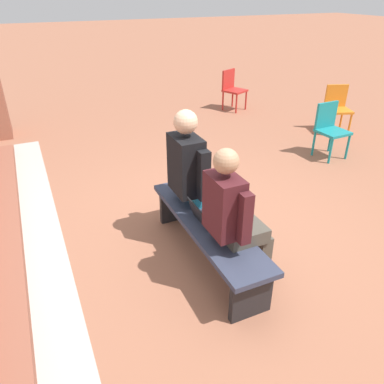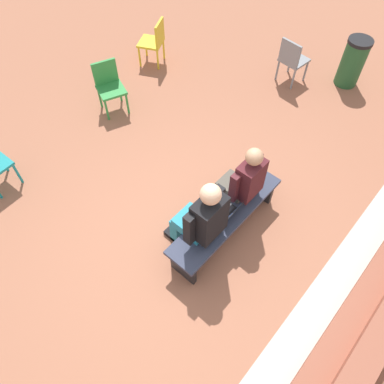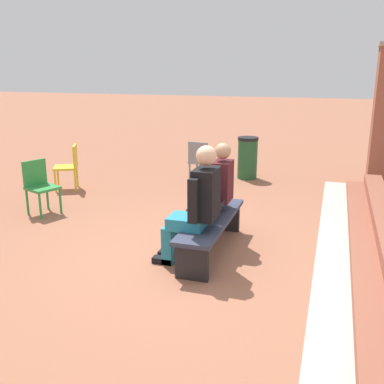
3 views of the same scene
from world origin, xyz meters
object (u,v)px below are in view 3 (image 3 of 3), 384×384
(person_student, at_px, (214,190))
(litter_bin, at_px, (247,158))
(laptop, at_px, (212,214))
(plastic_chair_far_right, at_px, (200,159))
(bench, at_px, (211,225))
(plastic_chair_near_bench_left, at_px, (70,164))
(person_adult, at_px, (196,203))
(plastic_chair_far_left, at_px, (40,183))

(person_student, relative_size, litter_bin, 1.54)
(laptop, xyz_separation_m, litter_bin, (-3.97, -0.32, -0.07))
(litter_bin, bearing_deg, plastic_chair_far_right, -50.40)
(bench, xyz_separation_m, plastic_chair_near_bench_left, (-2.10, -3.34, 0.13))
(plastic_chair_far_right, xyz_separation_m, litter_bin, (-0.68, 0.82, -0.05))
(person_student, distance_m, laptop, 0.44)
(litter_bin, bearing_deg, person_student, 3.88)
(person_student, relative_size, plastic_chair_near_bench_left, 1.58)
(person_adult, relative_size, plastic_chair_far_right, 1.69)
(plastic_chair_near_bench_left, distance_m, plastic_chair_far_left, 1.44)
(bench, xyz_separation_m, laptop, (0.01, 0.01, 0.15))
(bench, xyz_separation_m, person_adult, (0.41, -0.07, 0.39))
(laptop, height_order, plastic_chair_near_bench_left, plastic_chair_near_bench_left)
(bench, height_order, person_adult, person_adult)
(plastic_chair_far_left, bearing_deg, litter_bin, 140.57)
(person_student, distance_m, plastic_chair_near_bench_left, 3.71)
(plastic_chair_far_left, bearing_deg, plastic_chair_near_bench_left, -166.01)
(plastic_chair_far_right, bearing_deg, litter_bin, 129.60)
(person_student, relative_size, plastic_chair_far_right, 1.58)
(bench, bearing_deg, person_adult, -10.08)
(laptop, relative_size, plastic_chair_far_left, 0.38)
(laptop, height_order, litter_bin, litter_bin)
(bench, bearing_deg, person_student, -169.60)
(laptop, bearing_deg, plastic_chair_far_left, -103.26)
(laptop, distance_m, plastic_chair_far_right, 3.48)
(person_adult, bearing_deg, plastic_chair_far_right, -163.97)
(person_student, bearing_deg, litter_bin, -176.12)
(person_student, relative_size, laptop, 4.15)
(plastic_chair_near_bench_left, relative_size, plastic_chair_far_right, 1.00)
(bench, distance_m, person_student, 0.51)
(plastic_chair_far_right, bearing_deg, person_student, 20.04)
(plastic_chair_near_bench_left, height_order, plastic_chair_far_right, same)
(person_student, bearing_deg, person_adult, -0.41)
(person_adult, distance_m, litter_bin, 4.38)
(person_student, bearing_deg, laptop, 11.89)
(person_adult, height_order, laptop, person_adult)
(plastic_chair_far_right, bearing_deg, plastic_chair_far_left, -35.78)
(laptop, distance_m, plastic_chair_near_bench_left, 3.96)
(bench, xyz_separation_m, plastic_chair_far_left, (-0.70, -2.99, 0.13))
(laptop, relative_size, plastic_chair_near_bench_left, 0.38)
(person_adult, bearing_deg, plastic_chair_near_bench_left, -127.47)
(person_student, height_order, laptop, person_student)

